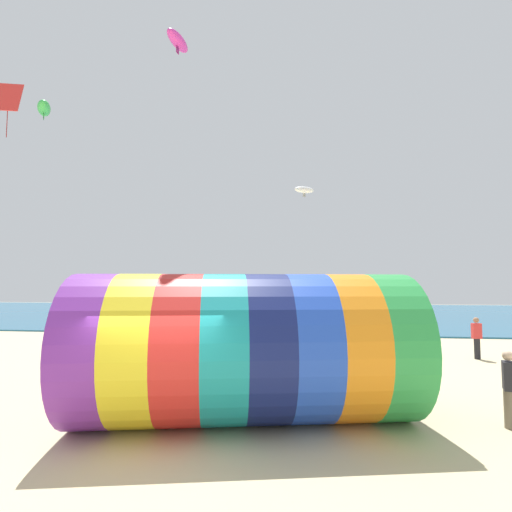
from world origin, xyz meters
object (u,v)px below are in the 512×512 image
(kite_red_diamond, at_px, (8,98))
(kite_green_parafoil, at_px, (44,108))
(kite_magenta_parafoil, at_px, (178,41))
(bystander_mid_beach, at_px, (357,333))
(giant_inflatable_tube, at_px, (246,347))
(bystander_near_water, at_px, (477,338))
(kite_handler, at_px, (509,389))
(kite_white_parafoil, at_px, (304,190))

(kite_red_diamond, height_order, kite_green_parafoil, kite_red_diamond)
(kite_magenta_parafoil, bearing_deg, bystander_mid_beach, 44.24)
(giant_inflatable_tube, distance_m, kite_green_parafoil, 11.48)
(kite_magenta_parafoil, bearing_deg, bystander_near_water, 26.49)
(kite_handler, distance_m, kite_white_parafoil, 11.85)
(kite_magenta_parafoil, relative_size, kite_green_parafoil, 1.04)
(kite_red_diamond, bearing_deg, giant_inflatable_tube, -27.53)
(giant_inflatable_tube, distance_m, bystander_near_water, 12.26)
(kite_white_parafoil, bearing_deg, kite_magenta_parafoil, -125.19)
(kite_white_parafoil, bearing_deg, bystander_mid_beach, 10.15)
(kite_green_parafoil, height_order, bystander_near_water, kite_green_parafoil)
(giant_inflatable_tube, bearing_deg, kite_red_diamond, 152.47)
(kite_handler, height_order, bystander_near_water, bystander_near_water)
(giant_inflatable_tube, distance_m, kite_red_diamond, 15.71)
(kite_magenta_parafoil, bearing_deg, giant_inflatable_tube, -48.85)
(giant_inflatable_tube, relative_size, bystander_near_water, 4.64)
(kite_white_parafoil, height_order, kite_magenta_parafoil, kite_magenta_parafoil)
(kite_white_parafoil, height_order, bystander_mid_beach, kite_white_parafoil)
(giant_inflatable_tube, height_order, kite_handler, giant_inflatable_tube)
(kite_red_diamond, xyz_separation_m, kite_magenta_parafoil, (8.33, -2.57, 0.21))
(kite_magenta_parafoil, bearing_deg, kite_green_parafoil, 177.17)
(kite_white_parafoil, relative_size, bystander_mid_beach, 0.60)
(bystander_mid_beach, bearing_deg, kite_green_parafoil, -152.11)
(kite_red_diamond, height_order, kite_magenta_parafoil, kite_red_diamond)
(kite_magenta_parafoil, xyz_separation_m, kite_green_parafoil, (-4.95, 0.24, -1.93))
(kite_handler, xyz_separation_m, kite_green_parafoil, (-13.52, 3.15, 8.49))
(giant_inflatable_tube, relative_size, bystander_mid_beach, 4.56)
(bystander_near_water, bearing_deg, kite_handler, -107.62)
(kite_handler, xyz_separation_m, kite_magenta_parafoil, (-8.57, 2.91, 10.42))
(giant_inflatable_tube, relative_size, kite_magenta_parafoil, 6.02)
(giant_inflatable_tube, relative_size, kite_white_parafoil, 7.56)
(kite_white_parafoil, distance_m, bystander_mid_beach, 6.97)
(giant_inflatable_tube, height_order, kite_magenta_parafoil, kite_magenta_parafoil)
(kite_red_diamond, height_order, bystander_mid_beach, kite_red_diamond)
(kite_white_parafoil, distance_m, bystander_near_water, 9.71)
(giant_inflatable_tube, bearing_deg, kite_green_parafoil, 155.84)
(kite_handler, bearing_deg, kite_red_diamond, 162.03)
(giant_inflatable_tube, xyz_separation_m, kite_red_diamond, (-11.17, 5.82, 9.39))
(giant_inflatable_tube, xyz_separation_m, bystander_near_water, (8.43, 8.87, -0.78))
(kite_white_parafoil, bearing_deg, bystander_near_water, -1.96)
(bystander_near_water, bearing_deg, bystander_mid_beach, 172.24)
(bystander_mid_beach, bearing_deg, giant_inflatable_tube, -110.72)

